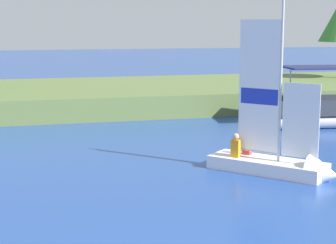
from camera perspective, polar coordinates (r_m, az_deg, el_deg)
The scene contains 3 objects.
shore_bank at distance 33.11m, azimuth -9.85°, elevation 2.49°, with size 80.00×11.16×1.18m, color #5B703D.
sailboat at distance 18.33m, azimuth 11.68°, elevation -3.94°, with size 3.70×3.96×5.80m.
pontoon_boat at distance 27.76m, azimuth 15.11°, elevation 1.09°, with size 5.50×3.01×2.76m.
Camera 1 is at (-2.71, -8.12, 4.70)m, focal length 60.90 mm.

